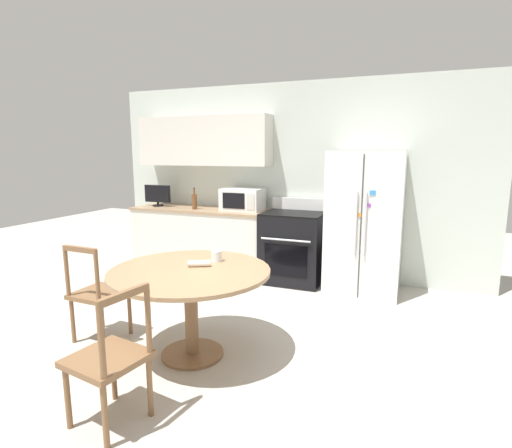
{
  "coord_description": "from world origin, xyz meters",
  "views": [
    {
      "loc": [
        1.58,
        -2.64,
        1.68
      ],
      "look_at": [
        0.08,
        1.15,
        0.95
      ],
      "focal_mm": 28.0,
      "sensor_mm": 36.0,
      "label": 1
    }
  ],
  "objects_px": {
    "candle_glass": "(216,257)",
    "refrigerator": "(365,223)",
    "microwave": "(243,199)",
    "countertop_tv": "(158,195)",
    "oven_range": "(293,247)",
    "dining_chair_near": "(110,359)",
    "dining_chair_left": "(98,294)",
    "counter_bottle": "(194,201)"
  },
  "relations": [
    {
      "from": "refrigerator",
      "to": "dining_chair_near",
      "type": "distance_m",
      "value": 3.32
    },
    {
      "from": "refrigerator",
      "to": "microwave",
      "type": "relative_size",
      "value": 3.1
    },
    {
      "from": "counter_bottle",
      "to": "dining_chair_left",
      "type": "relative_size",
      "value": 0.33
    },
    {
      "from": "counter_bottle",
      "to": "dining_chair_left",
      "type": "bearing_deg",
      "value": -83.14
    },
    {
      "from": "microwave",
      "to": "counter_bottle",
      "type": "height_order",
      "value": "counter_bottle"
    },
    {
      "from": "counter_bottle",
      "to": "dining_chair_left",
      "type": "distance_m",
      "value": 2.28
    },
    {
      "from": "oven_range",
      "to": "candle_glass",
      "type": "bearing_deg",
      "value": -94.31
    },
    {
      "from": "oven_range",
      "to": "dining_chair_near",
      "type": "xyz_separation_m",
      "value": [
        -0.25,
        -3.13,
        -0.03
      ]
    },
    {
      "from": "counter_bottle",
      "to": "dining_chair_near",
      "type": "xyz_separation_m",
      "value": [
        1.18,
        -3.06,
        -0.58
      ]
    },
    {
      "from": "microwave",
      "to": "dining_chair_near",
      "type": "distance_m",
      "value": 3.31
    },
    {
      "from": "refrigerator",
      "to": "microwave",
      "type": "distance_m",
      "value": 1.66
    },
    {
      "from": "oven_range",
      "to": "candle_glass",
      "type": "relative_size",
      "value": 11.42
    },
    {
      "from": "refrigerator",
      "to": "microwave",
      "type": "xyz_separation_m",
      "value": [
        -1.64,
        0.12,
        0.2
      ]
    },
    {
      "from": "microwave",
      "to": "dining_chair_left",
      "type": "distance_m",
      "value": 2.45
    },
    {
      "from": "microwave",
      "to": "dining_chair_left",
      "type": "relative_size",
      "value": 0.61
    },
    {
      "from": "candle_glass",
      "to": "dining_chair_left",
      "type": "bearing_deg",
      "value": -160.5
    },
    {
      "from": "microwave",
      "to": "countertop_tv",
      "type": "relative_size",
      "value": 1.33
    },
    {
      "from": "oven_range",
      "to": "dining_chair_left",
      "type": "height_order",
      "value": "oven_range"
    },
    {
      "from": "microwave",
      "to": "candle_glass",
      "type": "distance_m",
      "value": 2.08
    },
    {
      "from": "oven_range",
      "to": "microwave",
      "type": "height_order",
      "value": "microwave"
    },
    {
      "from": "refrigerator",
      "to": "dining_chair_left",
      "type": "relative_size",
      "value": 1.89
    },
    {
      "from": "candle_glass",
      "to": "microwave",
      "type": "bearing_deg",
      "value": 107.06
    },
    {
      "from": "dining_chair_near",
      "to": "refrigerator",
      "type": "bearing_deg",
      "value": -10.87
    },
    {
      "from": "countertop_tv",
      "to": "candle_glass",
      "type": "distance_m",
      "value": 2.74
    },
    {
      "from": "microwave",
      "to": "candle_glass",
      "type": "xyz_separation_m",
      "value": [
        0.61,
        -1.97,
        -0.26
      ]
    },
    {
      "from": "microwave",
      "to": "dining_chair_left",
      "type": "bearing_deg",
      "value": -99.94
    },
    {
      "from": "microwave",
      "to": "dining_chair_near",
      "type": "relative_size",
      "value": 0.61
    },
    {
      "from": "dining_chair_left",
      "to": "candle_glass",
      "type": "relative_size",
      "value": 9.54
    },
    {
      "from": "refrigerator",
      "to": "countertop_tv",
      "type": "xyz_separation_m",
      "value": [
        -2.98,
        0.05,
        0.22
      ]
    },
    {
      "from": "refrigerator",
      "to": "counter_bottle",
      "type": "relative_size",
      "value": 5.66
    },
    {
      "from": "candle_glass",
      "to": "refrigerator",
      "type": "bearing_deg",
      "value": 60.8
    },
    {
      "from": "countertop_tv",
      "to": "dining_chair_left",
      "type": "distance_m",
      "value": 2.53
    },
    {
      "from": "microwave",
      "to": "countertop_tv",
      "type": "height_order",
      "value": "countertop_tv"
    },
    {
      "from": "refrigerator",
      "to": "countertop_tv",
      "type": "relative_size",
      "value": 4.12
    },
    {
      "from": "counter_bottle",
      "to": "dining_chair_left",
      "type": "height_order",
      "value": "counter_bottle"
    },
    {
      "from": "oven_range",
      "to": "dining_chair_near",
      "type": "bearing_deg",
      "value": -94.47
    },
    {
      "from": "refrigerator",
      "to": "oven_range",
      "type": "height_order",
      "value": "refrigerator"
    },
    {
      "from": "refrigerator",
      "to": "microwave",
      "type": "height_order",
      "value": "refrigerator"
    },
    {
      "from": "refrigerator",
      "to": "counter_bottle",
      "type": "xyz_separation_m",
      "value": [
        -2.32,
        -0.03,
        0.16
      ]
    },
    {
      "from": "oven_range",
      "to": "counter_bottle",
      "type": "relative_size",
      "value": 3.59
    },
    {
      "from": "countertop_tv",
      "to": "candle_glass",
      "type": "xyz_separation_m",
      "value": [
        1.94,
        -1.91,
        -0.28
      ]
    },
    {
      "from": "refrigerator",
      "to": "candle_glass",
      "type": "distance_m",
      "value": 2.13
    }
  ]
}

